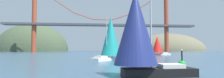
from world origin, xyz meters
The scene contains 9 objects.
ground_plane centered at (0.00, 0.00, 0.00)m, with size 360.00×360.00×0.00m, color #385670.
headland_right centered at (60.00, 135.00, 0.00)m, with size 67.40×44.00×30.75m, color #6B664C.
headland_left centered at (-55.00, 135.00, 0.00)m, with size 57.26×44.00×44.65m, color #425138.
suspension_bridge centered at (0.00, 95.00, 19.47)m, with size 119.68×6.00×44.28m.
sailboat_teal_sail centered at (-2.87, 18.99, 4.79)m, with size 7.50×8.06×9.58m.
sailboat_navy_sail centered at (-2.71, -3.97, 3.98)m, with size 7.39×3.98×8.79m.
sailboat_red_spinnaker centered at (16.82, 43.86, 3.60)m, with size 6.77×4.07×7.22m.
sailboat_scarlet_sail centered at (9.78, 34.31, 4.23)m, with size 5.64×8.54×9.06m.
channel_buoy centered at (5.45, 3.95, 0.37)m, with size 1.10×1.10×2.64m.
Camera 1 is at (-6.78, -19.86, 2.54)m, focal length 29.30 mm.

